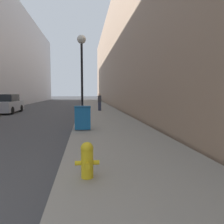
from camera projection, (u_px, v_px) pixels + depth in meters
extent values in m
cube|color=gray|center=(99.00, 111.00, 20.38)|extent=(3.75, 60.00, 0.15)
cube|color=#9E7F66|center=(156.00, 56.00, 28.67)|extent=(12.00, 60.00, 13.13)
cylinder|color=yellow|center=(87.00, 164.00, 4.30)|extent=(0.24, 0.24, 0.54)
sphere|color=yellow|center=(87.00, 148.00, 4.27)|extent=(0.25, 0.25, 0.25)
cylinder|color=yellow|center=(87.00, 145.00, 4.26)|extent=(0.07, 0.07, 0.05)
cylinder|color=yellow|center=(87.00, 166.00, 4.12)|extent=(0.11, 0.12, 0.11)
cylinder|color=yellow|center=(78.00, 163.00, 4.28)|extent=(0.12, 0.09, 0.09)
cylinder|color=yellow|center=(96.00, 162.00, 4.32)|extent=(0.12, 0.09, 0.09)
cube|color=#19609E|center=(83.00, 118.00, 9.85)|extent=(0.70, 0.54, 0.96)
cube|color=navy|center=(83.00, 107.00, 9.80)|extent=(0.72, 0.55, 0.08)
cylinder|color=black|center=(76.00, 127.00, 10.07)|extent=(0.05, 0.16, 0.16)
cylinder|color=black|center=(89.00, 127.00, 10.15)|extent=(0.05, 0.16, 0.16)
cylinder|color=black|center=(82.00, 119.00, 12.91)|extent=(0.25, 0.25, 0.25)
cylinder|color=black|center=(82.00, 82.00, 12.72)|extent=(0.13, 0.13, 4.51)
sphere|color=silver|center=(82.00, 39.00, 12.50)|extent=(0.50, 0.50, 0.50)
cube|color=#A3A8B2|center=(7.00, 106.00, 19.34)|extent=(1.80, 4.35, 0.89)
cube|color=#1E2328|center=(6.00, 98.00, 19.28)|extent=(1.58, 2.26, 0.61)
cylinder|color=black|center=(2.00, 108.00, 20.56)|extent=(0.24, 0.64, 0.64)
cylinder|color=black|center=(21.00, 108.00, 20.76)|extent=(0.24, 0.64, 0.64)
cylinder|color=black|center=(12.00, 110.00, 18.18)|extent=(0.24, 0.64, 0.64)
cube|color=#2D3347|center=(100.00, 106.00, 20.10)|extent=(0.27, 0.19, 0.77)
cube|color=#333338|center=(100.00, 99.00, 20.04)|extent=(0.32, 0.19, 0.61)
sphere|color=tan|center=(100.00, 94.00, 20.00)|extent=(0.21, 0.21, 0.21)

